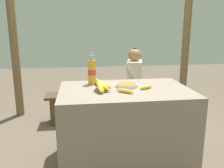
{
  "coord_description": "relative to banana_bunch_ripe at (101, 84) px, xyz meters",
  "views": [
    {
      "loc": [
        -0.43,
        -2.16,
        1.34
      ],
      "look_at": [
        -0.12,
        0.05,
        0.81
      ],
      "focal_mm": 38.0,
      "sensor_mm": 36.0,
      "label": 1
    }
  ],
  "objects": [
    {
      "name": "water_bottle",
      "position": [
        -0.06,
        0.29,
        0.07
      ],
      "size": [
        0.08,
        0.08,
        0.33
      ],
      "color": "gold",
      "rests_on": "market_counter"
    },
    {
      "name": "wooden_bench",
      "position": [
        0.2,
        1.19,
        -0.48
      ],
      "size": [
        1.77,
        0.32,
        0.41
      ],
      "color": "#4C3823",
      "rests_on": "ground_plane"
    },
    {
      "name": "serving_bowl",
      "position": [
        0.27,
        0.12,
        -0.04
      ],
      "size": [
        0.22,
        0.22,
        0.04
      ],
      "color": "silver",
      "rests_on": "market_counter"
    },
    {
      "name": "support_post_near",
      "position": [
        -1.13,
        1.57,
        0.36
      ],
      "size": [
        0.12,
        0.12,
        2.37
      ],
      "color": "brown",
      "rests_on": "ground_plane"
    },
    {
      "name": "banana_bunch_green",
      "position": [
        -0.25,
        1.19,
        -0.36
      ],
      "size": [
        0.16,
        0.26,
        0.13
      ],
      "color": "#4C381E",
      "rests_on": "wooden_bench"
    },
    {
      "name": "loose_banana_side",
      "position": [
        0.43,
        0.01,
        -0.04
      ],
      "size": [
        0.15,
        0.1,
        0.04
      ],
      "rotation": [
        0.0,
        0.0,
        0.46
      ],
      "color": "gold",
      "rests_on": "market_counter"
    },
    {
      "name": "market_counter",
      "position": [
        0.24,
        0.04,
        -0.44
      ],
      "size": [
        1.25,
        0.83,
        0.77
      ],
      "color": "gray",
      "rests_on": "ground_plane"
    },
    {
      "name": "seated_vendor",
      "position": [
        0.55,
        1.17,
        -0.22
      ],
      "size": [
        0.45,
        0.42,
        1.06
      ],
      "rotation": [
        0.0,
        0.0,
        2.89
      ],
      "color": "#232328",
      "rests_on": "ground_plane"
    },
    {
      "name": "ground_plane",
      "position": [
        0.24,
        0.04,
        -0.83
      ],
      "size": [
        12.0,
        12.0,
        0.0
      ],
      "primitive_type": "plane",
      "color": "brown"
    },
    {
      "name": "loose_banana_front",
      "position": [
        0.21,
        -0.1,
        -0.04
      ],
      "size": [
        0.16,
        0.14,
        0.04
      ],
      "rotation": [
        0.0,
        0.0,
        -0.7
      ],
      "color": "gold",
      "rests_on": "market_counter"
    },
    {
      "name": "support_post_far",
      "position": [
        1.54,
        1.57,
        0.36
      ],
      "size": [
        0.12,
        0.12,
        2.37
      ],
      "color": "brown",
      "rests_on": "ground_plane"
    },
    {
      "name": "banana_bunch_ripe",
      "position": [
        0.0,
        0.0,
        0.0
      ],
      "size": [
        0.17,
        0.31,
        0.13
      ],
      "color": "#4C381E",
      "rests_on": "market_counter"
    }
  ]
}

